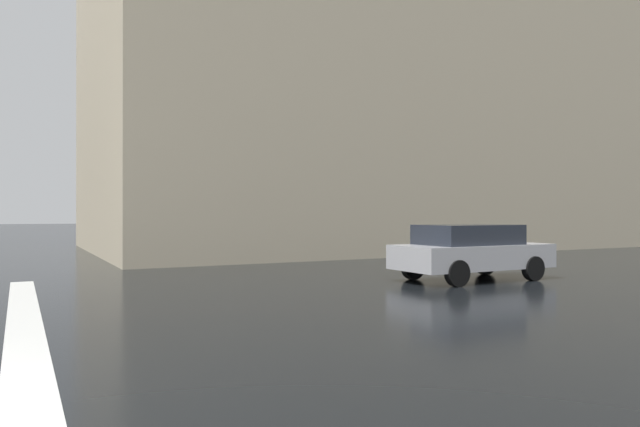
% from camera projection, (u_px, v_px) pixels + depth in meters
% --- Properties ---
extents(haussmann_block_corner, '(15.35, 27.70, 18.16)m').
position_uv_depth(haussmann_block_corner, '(368.00, 81.00, 30.26)').
color(haussmann_block_corner, beige).
rests_on(haussmann_block_corner, ground_plane).
extents(car_silver, '(1.85, 4.10, 1.41)m').
position_uv_depth(car_silver, '(471.00, 250.00, 14.23)').
color(car_silver, '#B7B7BC').
rests_on(car_silver, ground_plane).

